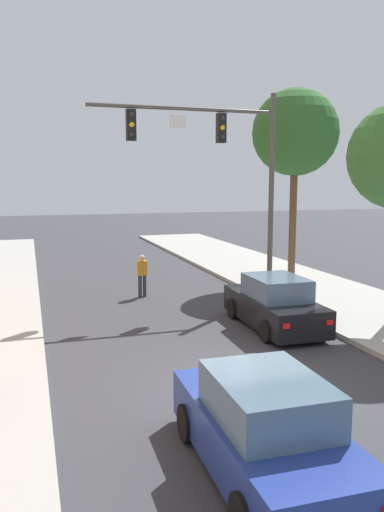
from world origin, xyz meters
The scene contains 6 objects.
ground_plane centered at (0.00, 0.00, 0.00)m, with size 120.00×120.00×0.00m, color #38383D.
traffic_signal_mast centered at (2.61, 8.13, 5.36)m, with size 6.98×0.38×7.50m.
car_lead_black centered at (2.73, 4.03, 0.72)m, with size 1.92×4.28×1.60m.
car_following_blue centered at (-1.02, -3.02, 0.72)m, with size 1.91×4.28×1.60m.
pedestrian_crossing_road centered at (-0.20, 9.34, 0.91)m, with size 0.36×0.22×1.64m.
street_tree_second centered at (6.82, 10.42, 6.46)m, with size 3.72×3.72×8.21m.
Camera 1 is at (-4.22, -9.50, 4.42)m, focal length 35.67 mm.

